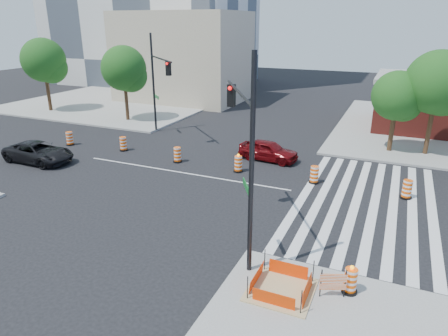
{
  "coord_description": "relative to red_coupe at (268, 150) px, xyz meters",
  "views": [
    {
      "loc": [
        11.83,
        -20.29,
        8.89
      ],
      "look_at": [
        3.61,
        -1.66,
        1.4
      ],
      "focal_mm": 32.0,
      "sensor_mm": 36.0,
      "label": 1
    }
  ],
  "objects": [
    {
      "name": "sidewalk_nw",
      "position": [
        -22.19,
        13.52,
        -0.61
      ],
      "size": [
        22.0,
        22.0,
        0.15
      ],
      "primitive_type": "cube",
      "color": "gray",
      "rests_on": "ground"
    },
    {
      "name": "lane_centerline",
      "position": [
        -4.19,
        -4.48,
        -0.68
      ],
      "size": [
        14.0,
        0.12,
        0.01
      ],
      "primitive_type": "cube",
      "color": "silver",
      "rests_on": "ground"
    },
    {
      "name": "signal_pole_nw",
      "position": [
        -10.01,
        2.29,
        4.16
      ],
      "size": [
        4.42,
        4.23,
        7.91
      ],
      "rotation": [
        0.0,
        0.0,
        -0.76
      ],
      "color": "black",
      "rests_on": "ground"
    },
    {
      "name": "pit_drum",
      "position": [
        6.97,
        -12.61,
        -0.1
      ],
      "size": [
        0.54,
        0.54,
        1.06
      ],
      "color": "black",
      "rests_on": "ground"
    },
    {
      "name": "excavation_pit",
      "position": [
        4.81,
        -13.48,
        -0.47
      ],
      "size": [
        2.2,
        2.2,
        0.9
      ],
      "color": "tan",
      "rests_on": "ground"
    },
    {
      "name": "median_drum_3",
      "position": [
        -1.04,
        -2.9,
        -0.2
      ],
      "size": [
        0.6,
        0.6,
        1.18
      ],
      "color": "black",
      "rests_on": "ground"
    },
    {
      "name": "median_drum_0",
      "position": [
        -14.96,
        -2.72,
        -0.21
      ],
      "size": [
        0.6,
        0.6,
        1.02
      ],
      "color": "black",
      "rests_on": "ground"
    },
    {
      "name": "tree_north_a",
      "position": [
        -25.68,
        5.82,
        4.29
      ],
      "size": [
        4.37,
        4.37,
        7.42
      ],
      "color": "#382314",
      "rests_on": "ground"
    },
    {
      "name": "red_coupe",
      "position": [
        0.0,
        0.0,
        0.0
      ],
      "size": [
        4.2,
        2.05,
        1.38
      ],
      "primitive_type": "imported",
      "rotation": [
        0.0,
        0.0,
        1.46
      ],
      "color": "#5E080B",
      "rests_on": "ground"
    },
    {
      "name": "median_drum_5",
      "position": [
        8.68,
        -3.01,
        -0.21
      ],
      "size": [
        0.6,
        0.6,
        1.02
      ],
      "color": "black",
      "rests_on": "ground"
    },
    {
      "name": "median_drum_2",
      "position": [
        -5.45,
        -2.84,
        -0.21
      ],
      "size": [
        0.6,
        0.6,
        1.02
      ],
      "color": "black",
      "rests_on": "ground"
    },
    {
      "name": "tree_north_c",
      "position": [
        7.5,
        5.23,
        3.2
      ],
      "size": [
        3.46,
        3.41,
        5.8
      ],
      "color": "#382314",
      "rests_on": "ground"
    },
    {
      "name": "signal_pole_se",
      "position": [
        2.51,
        -11.32,
        4.17
      ],
      "size": [
        3.18,
        5.23,
        7.92
      ],
      "rotation": [
        0.0,
        0.0,
        2.11
      ],
      "color": "black",
      "rests_on": "ground"
    },
    {
      "name": "median_drum_4",
      "position": [
        3.72,
        -2.84,
        -0.21
      ],
      "size": [
        0.6,
        0.6,
        1.02
      ],
      "color": "black",
      "rests_on": "ground"
    },
    {
      "name": "tree_north_b",
      "position": [
        -15.66,
        5.57,
        3.97
      ],
      "size": [
        4.08,
        4.08,
        6.94
      ],
      "color": "#382314",
      "rests_on": "ground"
    },
    {
      "name": "tree_north_d",
      "position": [
        9.85,
        5.47,
        4.16
      ],
      "size": [
        4.25,
        4.25,
        7.23
      ],
      "color": "#382314",
      "rests_on": "ground"
    },
    {
      "name": "beige_midrise",
      "position": [
        -16.19,
        17.52,
        4.31
      ],
      "size": [
        14.0,
        10.0,
        10.0
      ],
      "primitive_type": "cube",
      "color": "tan",
      "rests_on": "ground"
    },
    {
      "name": "dark_suv",
      "position": [
        -13.97,
        -6.56,
        -0.01
      ],
      "size": [
        4.91,
        2.32,
        1.36
      ],
      "primitive_type": "imported",
      "rotation": [
        0.0,
        0.0,
        1.56
      ],
      "color": "black",
      "rests_on": "ground"
    },
    {
      "name": "barricade",
      "position": [
        6.47,
        -13.1,
        0.04
      ],
      "size": [
        0.85,
        0.37,
        1.05
      ],
      "rotation": [
        0.0,
        0.0,
        0.38
      ],
      "color": "#FF5505",
      "rests_on": "ground"
    },
    {
      "name": "ground",
      "position": [
        -4.19,
        -4.48,
        -0.69
      ],
      "size": [
        120.0,
        120.0,
        0.0
      ],
      "primitive_type": "plane",
      "color": "black",
      "rests_on": "ground"
    },
    {
      "name": "median_drum_1",
      "position": [
        -10.35,
        -2.22,
        -0.21
      ],
      "size": [
        0.6,
        0.6,
        1.02
      ],
      "color": "black",
      "rests_on": "ground"
    },
    {
      "name": "crosswalk_east",
      "position": [
        6.76,
        -4.48,
        -0.68
      ],
      "size": [
        6.75,
        13.5,
        0.01
      ],
      "color": "silver",
      "rests_on": "ground"
    }
  ]
}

